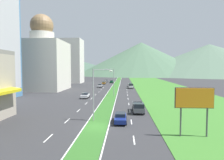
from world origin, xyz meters
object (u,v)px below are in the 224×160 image
Objects in this scene: car_5 at (107,81)px; car_6 at (104,83)px; street_lamp_near at (96,91)px; street_lamp_mid at (112,80)px; billboard_roadside at (194,100)px; car_1 at (120,118)px; car_0 at (85,95)px; car_4 at (130,85)px; car_2 at (112,82)px; pickup_truck_0 at (138,107)px; car_3 at (100,86)px; pickup_truck_1 at (131,86)px.

car_5 is 1.00× the size of car_6.
street_lamp_near is 0.99× the size of street_lamp_mid.
street_lamp_near is 14.50m from billboard_roadside.
car_6 is (-10.29, 73.38, -0.02)m from car_1.
car_0 is 0.91× the size of car_4.
street_lamp_near is at bearing -7.02° from car_4.
billboard_roadside is at bearing -170.07° from car_2.
billboard_roadside reaches higher than car_5.
car_1 is at bearing 146.74° from billboard_roadside.
pickup_truck_0 is (-5.75, 12.71, -3.50)m from billboard_roadside.
car_2 is at bearing -175.42° from car_1.
car_3 is (0.24, 32.46, -0.03)m from car_0.
car_1 is 1.16× the size of car_5.
pickup_truck_0 is 45.96m from pickup_truck_1.
car_1 is 0.99× the size of car_3.
pickup_truck_0 reaches higher than car_0.
car_2 is 1.15× the size of car_5.
street_lamp_near is 52.78m from pickup_truck_1.
street_lamp_near is 1.54× the size of pickup_truck_0.
car_6 is (-7.36, 44.83, -4.19)m from street_lamp_mid.
car_2 is (3.68, 59.75, -0.01)m from car_0.
car_2 is 32.62m from pickup_truck_1.
car_1 is 1.16× the size of car_6.
car_1 is at bearing -175.42° from car_2.
street_lamp_mid reaches higher than car_3.
car_3 is 0.88× the size of pickup_truck_0.
car_5 is 17.22m from car_6.
street_lamp_near is 2.04× the size of car_6.
pickup_truck_0 is (13.54, -66.57, 0.25)m from car_6.
car_0 is 26.15m from car_1.
car_6 is (-3.58, -10.37, -0.03)m from car_2.
street_lamp_near reaches higher than car_0.
pickup_truck_1 is (0.26, 45.96, 0.00)m from pickup_truck_0.
car_3 is at bearing -105.10° from pickup_truck_1.
billboard_roadside is 35.81m from car_0.
street_lamp_mid is 2.07× the size of car_6.
street_lamp_mid is at bearing -173.26° from car_5.
car_6 is 0.75× the size of pickup_truck_0.
pickup_truck_1 is (3.50, 52.77, 0.23)m from car_1.
car_4 is 1.11× the size of car_6.
billboard_roadside is at bearing 56.74° from car_1.
billboard_roadside is at bearing 24.33° from pickup_truck_0.
billboard_roadside is at bearing -70.90° from street_lamp_mid.
car_1 is 1.05× the size of car_4.
car_0 is 66.61m from car_5.
billboard_roadside is 1.49× the size of car_5.
car_3 is at bearing 104.50° from street_lamp_mid.
car_2 is at bearing -152.57° from car_5.
street_lamp_mid reaches higher than car_5.
car_5 is at bearing 27.43° from car_2.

